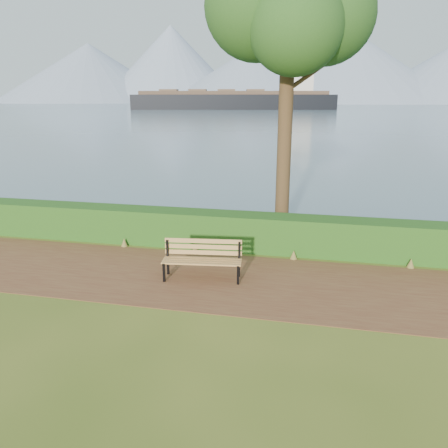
# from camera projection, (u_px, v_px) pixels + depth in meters

# --- Properties ---
(ground) EXTENTS (140.00, 140.00, 0.00)m
(ground) POSITION_uv_depth(u_px,v_px,m) (217.00, 285.00, 9.92)
(ground) COLOR #425919
(ground) RESTS_ON ground
(path) EXTENTS (40.00, 3.40, 0.01)m
(path) POSITION_uv_depth(u_px,v_px,m) (220.00, 280.00, 10.20)
(path) COLOR brown
(path) RESTS_ON ground
(hedge) EXTENTS (32.00, 0.85, 1.00)m
(hedge) POSITION_uv_depth(u_px,v_px,m) (238.00, 231.00, 12.22)
(hedge) COLOR #1C4814
(hedge) RESTS_ON ground
(water) EXTENTS (700.00, 510.00, 0.00)m
(water) POSITION_uv_depth(u_px,v_px,m) (319.00, 106.00, 254.04)
(water) COLOR #475E73
(water) RESTS_ON ground
(mountains) EXTENTS (585.00, 190.00, 70.00)m
(mountains) POSITION_uv_depth(u_px,v_px,m) (311.00, 71.00, 385.38)
(mountains) COLOR #7E8FA8
(mountains) RESTS_ON ground
(bench) EXTENTS (1.88, 0.76, 0.92)m
(bench) POSITION_uv_depth(u_px,v_px,m) (202.00, 257.00, 10.17)
(bench) COLOR black
(bench) RESTS_ON ground
(cargo_ship) EXTENTS (77.45, 27.15, 23.25)m
(cargo_ship) POSITION_uv_depth(u_px,v_px,m) (240.00, 100.00, 166.32)
(cargo_ship) COLOR black
(cargo_ship) RESTS_ON ground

